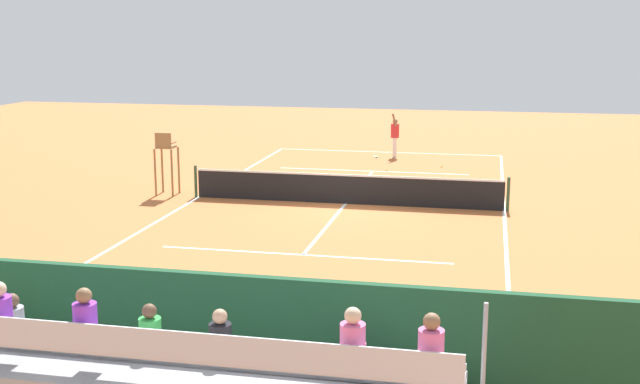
# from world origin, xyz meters

# --- Properties ---
(ground_plane) EXTENTS (60.00, 60.00, 0.00)m
(ground_plane) POSITION_xyz_m (0.00, 0.00, 0.00)
(ground_plane) COLOR #C66B38
(court_line_markings) EXTENTS (10.10, 22.20, 0.01)m
(court_line_markings) POSITION_xyz_m (0.00, -0.04, 0.00)
(court_line_markings) COLOR white
(court_line_markings) RESTS_ON ground
(tennis_net) EXTENTS (10.30, 0.10, 1.07)m
(tennis_net) POSITION_xyz_m (0.00, 0.00, 0.50)
(tennis_net) COLOR black
(tennis_net) RESTS_ON ground
(backdrop_wall) EXTENTS (18.00, 0.16, 2.00)m
(backdrop_wall) POSITION_xyz_m (0.00, 14.00, 1.00)
(backdrop_wall) COLOR #1E4C2D
(backdrop_wall) RESTS_ON ground
(bleacher_stand) EXTENTS (9.06, 2.40, 2.48)m
(bleacher_stand) POSITION_xyz_m (-0.02, 15.39, 0.99)
(bleacher_stand) COLOR #9EA0A5
(bleacher_stand) RESTS_ON ground
(umpire_chair) EXTENTS (0.67, 0.67, 2.14)m
(umpire_chair) POSITION_xyz_m (6.20, -0.16, 1.31)
(umpire_chair) COLOR olive
(umpire_chair) RESTS_ON ground
(courtside_bench) EXTENTS (1.80, 0.40, 0.93)m
(courtside_bench) POSITION_xyz_m (-2.01, 13.27, 0.56)
(courtside_bench) COLOR #9E754C
(courtside_bench) RESTS_ON ground
(equipment_bag) EXTENTS (0.90, 0.36, 0.36)m
(equipment_bag) POSITION_xyz_m (0.02, 13.40, 0.18)
(equipment_bag) COLOR #334C8C
(equipment_bag) RESTS_ON ground
(tennis_player) EXTENTS (0.38, 0.54, 1.93)m
(tennis_player) POSITION_xyz_m (-0.42, -9.77, 1.02)
(tennis_player) COLOR white
(tennis_player) RESTS_ON ground
(tennis_racket) EXTENTS (0.39, 0.59, 0.03)m
(tennis_racket) POSITION_xyz_m (0.40, -9.61, 0.01)
(tennis_racket) COLOR black
(tennis_racket) RESTS_ON ground
(tennis_ball_near) EXTENTS (0.07, 0.07, 0.07)m
(tennis_ball_near) POSITION_xyz_m (-0.53, -6.27, 0.03)
(tennis_ball_near) COLOR #CCDB33
(tennis_ball_near) RESTS_ON ground
(tennis_ball_far) EXTENTS (0.07, 0.07, 0.07)m
(tennis_ball_far) POSITION_xyz_m (-2.62, -7.48, 0.03)
(tennis_ball_far) COLOR #CCDB33
(tennis_ball_far) RESTS_ON ground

